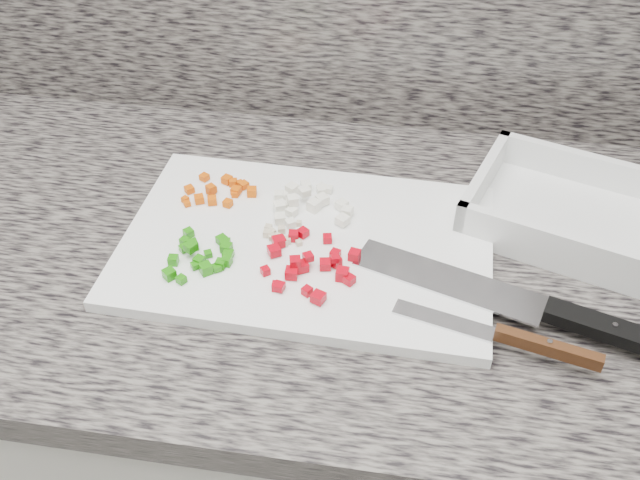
{
  "coord_description": "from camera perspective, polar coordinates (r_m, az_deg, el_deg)",
  "views": [
    {
      "loc": [
        0.17,
        0.75,
        1.5
      ],
      "look_at": [
        0.06,
        1.4,
        0.94
      ],
      "focal_mm": 40.0,
      "sensor_mm": 36.0,
      "label": 1
    }
  ],
  "objects": [
    {
      "name": "cabinet",
      "position": [
        1.28,
        -2.57,
        -15.78
      ],
      "size": [
        3.92,
        0.62,
        0.86
      ],
      "primitive_type": "cube",
      "color": "beige",
      "rests_on": "ground"
    },
    {
      "name": "countertop",
      "position": [
        0.94,
        -3.38,
        -0.6
      ],
      "size": [
        3.96,
        0.64,
        0.04
      ],
      "primitive_type": "cube",
      "color": "#68625B",
      "rests_on": "cabinet"
    },
    {
      "name": "cutting_board",
      "position": [
        0.9,
        -1.05,
        -0.37
      ],
      "size": [
        0.47,
        0.32,
        0.02
      ],
      "primitive_type": "cube",
      "rotation": [
        0.0,
        0.0,
        -0.03
      ],
      "color": "white",
      "rests_on": "countertop"
    },
    {
      "name": "carrot_pile",
      "position": [
        0.98,
        -7.9,
        3.98
      ],
      "size": [
        0.1,
        0.07,
        0.02
      ],
      "color": "#D55104",
      "rests_on": "cutting_board"
    },
    {
      "name": "onion_pile",
      "position": [
        0.94,
        -1.02,
        3.01
      ],
      "size": [
        0.11,
        0.1,
        0.02
      ],
      "color": "white",
      "rests_on": "cutting_board"
    },
    {
      "name": "green_pepper_pile",
      "position": [
        0.88,
        -9.41,
        -1.23
      ],
      "size": [
        0.08,
        0.1,
        0.02
      ],
      "color": "#1E7B0B",
      "rests_on": "cutting_board"
    },
    {
      "name": "red_pepper_pile",
      "position": [
        0.86,
        -0.82,
        -1.79
      ],
      "size": [
        0.12,
        0.13,
        0.02
      ],
      "color": "#B40211",
      "rests_on": "cutting_board"
    },
    {
      "name": "garlic_pile",
      "position": [
        0.9,
        -3.13,
        0.53
      ],
      "size": [
        0.05,
        0.05,
        0.01
      ],
      "color": "beige",
      "rests_on": "cutting_board"
    },
    {
      "name": "chef_knife",
      "position": [
        0.84,
        18.14,
        -5.53
      ],
      "size": [
        0.37,
        0.15,
        0.02
      ],
      "rotation": [
        0.0,
        0.0,
        -0.31
      ],
      "color": "silver",
      "rests_on": "cutting_board"
    },
    {
      "name": "paring_knife",
      "position": [
        0.8,
        15.74,
        -7.73
      ],
      "size": [
        0.22,
        0.07,
        0.02
      ],
      "rotation": [
        0.0,
        0.0,
        -0.24
      ],
      "color": "silver",
      "rests_on": "cutting_board"
    },
    {
      "name": "tray",
      "position": [
        0.99,
        19.92,
        1.77
      ],
      "size": [
        0.32,
        0.27,
        0.06
      ],
      "rotation": [
        0.0,
        0.0,
        -0.32
      ],
      "color": "white",
      "rests_on": "countertop"
    }
  ]
}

